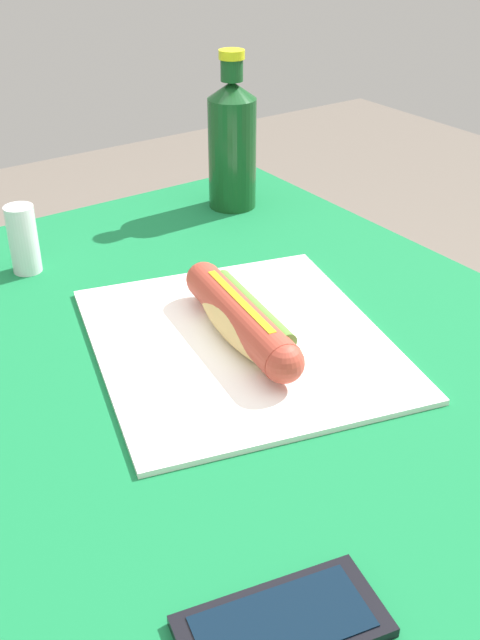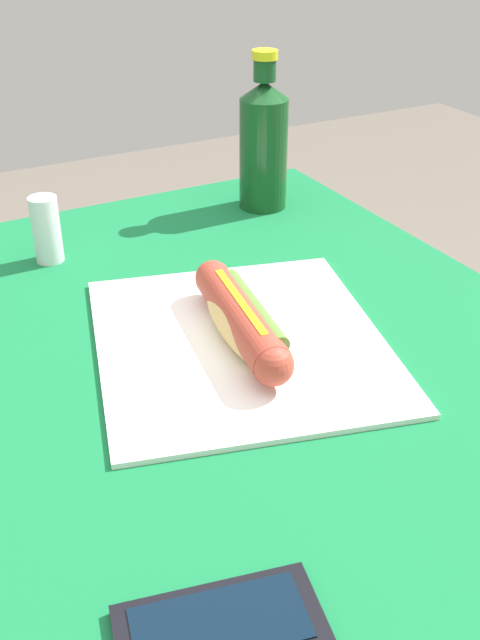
{
  "view_description": "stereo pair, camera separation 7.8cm",
  "coord_description": "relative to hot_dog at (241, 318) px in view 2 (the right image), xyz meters",
  "views": [
    {
      "loc": [
        0.49,
        -0.34,
        1.21
      ],
      "look_at": [
        -0.06,
        0.05,
        0.81
      ],
      "focal_mm": 42.13,
      "sensor_mm": 36.0,
      "label": 1
    },
    {
      "loc": [
        0.53,
        -0.27,
        1.21
      ],
      "look_at": [
        -0.06,
        0.05,
        0.81
      ],
      "focal_mm": 42.13,
      "sensor_mm": 36.0,
      "label": 2
    }
  ],
  "objects": [
    {
      "name": "dining_table",
      "position": [
        0.06,
        -0.05,
        -0.2
      ],
      "size": [
        1.02,
        0.77,
        0.78
      ],
      "color": "brown",
      "rests_on": "ground"
    },
    {
      "name": "paper_wrapper",
      "position": [
        -0.0,
        -0.0,
        -0.03
      ],
      "size": [
        0.4,
        0.37,
        0.01
      ],
      "primitive_type": "cube",
      "rotation": [
        0.0,
        0.0,
        -0.26
      ],
      "color": "white",
      "rests_on": "dining_table"
    },
    {
      "name": "hot_dog",
      "position": [
        0.0,
        0.0,
        0.0
      ],
      "size": [
        0.23,
        0.08,
        0.05
      ],
      "color": "#DBB26B",
      "rests_on": "paper_wrapper"
    },
    {
      "name": "cell_phone",
      "position": [
        0.3,
        -0.18,
        -0.03
      ],
      "size": [
        0.1,
        0.15,
        0.01
      ],
      "color": "black",
      "rests_on": "dining_table"
    },
    {
      "name": "soda_bottle",
      "position": [
        -0.33,
        0.21,
        0.07
      ],
      "size": [
        0.07,
        0.07,
        0.23
      ],
      "color": "#14471E",
      "rests_on": "dining_table"
    },
    {
      "name": "salt_shaker",
      "position": [
        -0.29,
        -0.12,
        0.01
      ],
      "size": [
        0.04,
        0.04,
        0.09
      ],
      "primitive_type": "cylinder",
      "color": "silver",
      "rests_on": "dining_table"
    }
  ]
}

